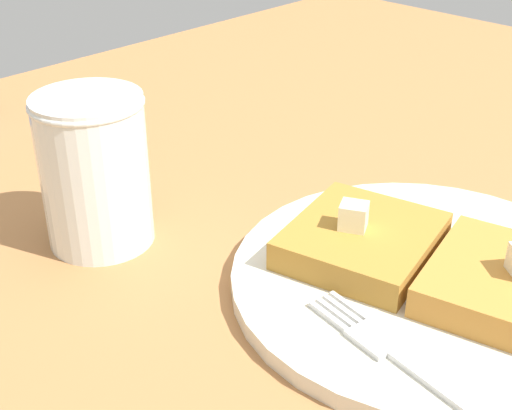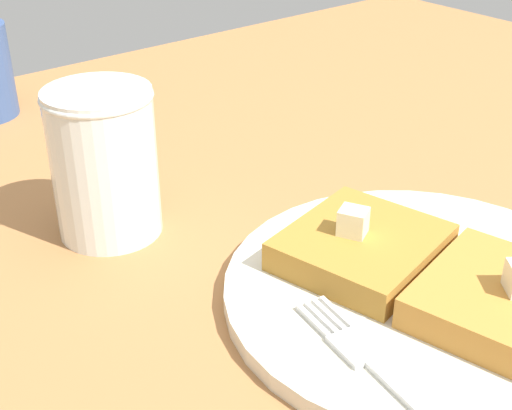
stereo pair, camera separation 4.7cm
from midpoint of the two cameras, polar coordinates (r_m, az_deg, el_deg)
table_surface at (r=50.94cm, az=14.09°, el=-6.12°), size 115.99×115.99×2.96cm
plate at (r=46.75cm, az=10.84°, el=-6.07°), size 25.36×25.36×1.15cm
toast_slice_left at (r=44.91cm, az=16.61°, el=-6.16°), size 10.91×11.65×2.02cm
toast_slice_middle at (r=47.36cm, az=5.73°, el=-2.94°), size 10.91×11.65×2.02cm
butter_pat_secondary at (r=46.32cm, az=4.98°, el=-0.96°), size 2.28×2.20×1.76cm
fork at (r=39.35cm, az=8.57°, el=-12.41°), size 16.02×4.00×0.36cm
syrup_jar at (r=50.80cm, az=-15.29°, el=2.02°), size 7.64×7.64×10.85cm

